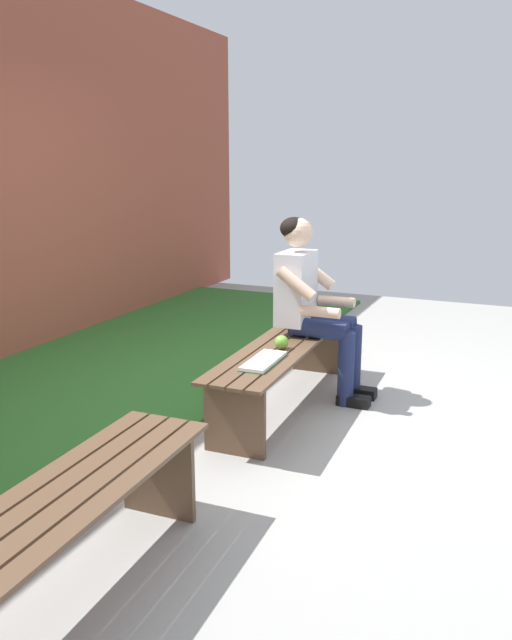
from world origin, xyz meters
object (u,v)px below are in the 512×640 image
object	(u,v)px
bench_near	(283,358)
book_open	(264,361)
bench_far	(53,530)
person_seated	(312,300)
apple	(282,342)

from	to	relation	value
bench_near	book_open	world-z (taller)	book_open
book_open	bench_far	bearing A→B (deg)	-3.58
bench_far	person_seated	world-z (taller)	person_seated
book_open	bench_near	bearing A→B (deg)	-175.25
bench_near	book_open	distance (m)	0.46
bench_far	apple	distance (m)	2.10
bench_near	bench_far	xyz separation A→B (m)	(2.21, 0.00, -0.00)
bench_near	person_seated	size ratio (longest dim) A/B	1.47
bench_far	book_open	bearing A→B (deg)	178.34
bench_near	book_open	size ratio (longest dim) A/B	4.41
person_seated	book_open	world-z (taller)	person_seated
bench_near	apple	size ratio (longest dim) A/B	20.72
apple	bench_near	bearing A→B (deg)	-161.74
apple	book_open	size ratio (longest dim) A/B	0.21
bench_near	book_open	bearing A→B (deg)	6.67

